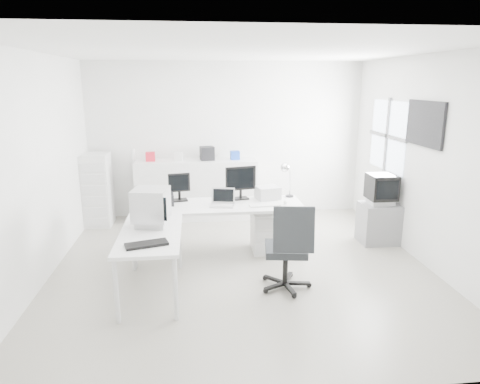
{
  "coord_description": "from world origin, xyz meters",
  "views": [
    {
      "loc": [
        -0.6,
        -5.34,
        2.44
      ],
      "look_at": [
        0.0,
        0.2,
        1.0
      ],
      "focal_mm": 32.0,
      "sensor_mm": 36.0,
      "label": 1
    }
  ],
  "objects": [
    {
      "name": "floor",
      "position": [
        0.0,
        0.0,
        0.0
      ],
      "size": [
        5.0,
        5.0,
        0.01
      ],
      "primitive_type": "cube",
      "color": "beige",
      "rests_on": "ground"
    },
    {
      "name": "ceiling",
      "position": [
        0.0,
        0.0,
        2.8
      ],
      "size": [
        5.0,
        5.0,
        0.01
      ],
      "primitive_type": "cube",
      "color": "white",
      "rests_on": "back_wall"
    },
    {
      "name": "back_wall",
      "position": [
        0.0,
        2.5,
        1.4
      ],
      "size": [
        5.0,
        0.02,
        2.8
      ],
      "primitive_type": "cube",
      "color": "white",
      "rests_on": "floor"
    },
    {
      "name": "left_wall",
      "position": [
        -2.5,
        0.0,
        1.4
      ],
      "size": [
        0.02,
        5.0,
        2.8
      ],
      "primitive_type": "cube",
      "color": "white",
      "rests_on": "floor"
    },
    {
      "name": "right_wall",
      "position": [
        2.5,
        0.0,
        1.4
      ],
      "size": [
        0.02,
        5.0,
        2.8
      ],
      "primitive_type": "cube",
      "color": "white",
      "rests_on": "floor"
    },
    {
      "name": "window",
      "position": [
        2.48,
        1.2,
        1.6
      ],
      "size": [
        0.02,
        1.2,
        1.1
      ],
      "primitive_type": null,
      "color": "white",
      "rests_on": "right_wall"
    },
    {
      "name": "wall_picture",
      "position": [
        2.47,
        0.1,
        1.9
      ],
      "size": [
        0.04,
        0.9,
        0.6
      ],
      "primitive_type": null,
      "color": "black",
      "rests_on": "right_wall"
    },
    {
      "name": "main_desk",
      "position": [
        -0.28,
        0.5,
        0.38
      ],
      "size": [
        2.4,
        0.8,
        0.75
      ],
      "primitive_type": null,
      "color": "silver",
      "rests_on": "floor"
    },
    {
      "name": "side_desk",
      "position": [
        -1.13,
        -0.6,
        0.38
      ],
      "size": [
        0.7,
        1.4,
        0.75
      ],
      "primitive_type": null,
      "color": "silver",
      "rests_on": "floor"
    },
    {
      "name": "drawer_pedestal",
      "position": [
        0.42,
        0.55,
        0.3
      ],
      "size": [
        0.4,
        0.5,
        0.6
      ],
      "primitive_type": "cube",
      "color": "silver",
      "rests_on": "floor"
    },
    {
      "name": "inkjet_printer",
      "position": [
        -1.13,
        0.6,
        0.83
      ],
      "size": [
        0.46,
        0.38,
        0.16
      ],
      "primitive_type": "cube",
      "rotation": [
        0.0,
        0.0,
        0.09
      ],
      "color": "black",
      "rests_on": "main_desk"
    },
    {
      "name": "lcd_monitor_small",
      "position": [
        -0.83,
        0.75,
        0.95
      ],
      "size": [
        0.34,
        0.23,
        0.39
      ],
      "primitive_type": null,
      "rotation": [
        0.0,
        0.0,
        0.18
      ],
      "color": "black",
      "rests_on": "main_desk"
    },
    {
      "name": "lcd_monitor_large",
      "position": [
        0.07,
        0.75,
        0.99
      ],
      "size": [
        0.49,
        0.28,
        0.48
      ],
      "primitive_type": null,
      "rotation": [
        0.0,
        0.0,
        0.22
      ],
      "color": "black",
      "rests_on": "main_desk"
    },
    {
      "name": "laptop",
      "position": [
        -0.23,
        0.4,
        0.87
      ],
      "size": [
        0.42,
        0.43,
        0.24
      ],
      "primitive_type": null,
      "rotation": [
        0.0,
        0.0,
        -0.21
      ],
      "color": "#B7B7BA",
      "rests_on": "main_desk"
    },
    {
      "name": "white_keyboard",
      "position": [
        0.37,
        0.35,
        0.76
      ],
      "size": [
        0.45,
        0.18,
        0.02
      ],
      "primitive_type": "cube",
      "rotation": [
        0.0,
        0.0,
        0.09
      ],
      "color": "silver",
      "rests_on": "main_desk"
    },
    {
      "name": "white_mouse",
      "position": [
        0.67,
        0.4,
        0.78
      ],
      "size": [
        0.06,
        0.06,
        0.06
      ],
      "primitive_type": "sphere",
      "color": "silver",
      "rests_on": "main_desk"
    },
    {
      "name": "laser_printer",
      "position": [
        0.47,
        0.72,
        0.84
      ],
      "size": [
        0.38,
        0.35,
        0.19
      ],
      "primitive_type": "cube",
      "rotation": [
        0.0,
        0.0,
        0.24
      ],
      "color": "silver",
      "rests_on": "main_desk"
    },
    {
      "name": "desk_lamp",
      "position": [
        0.82,
        0.8,
        0.98
      ],
      "size": [
        0.2,
        0.2,
        0.46
      ],
      "primitive_type": null,
      "rotation": [
        0.0,
        0.0,
        -0.34
      ],
      "color": "silver",
      "rests_on": "main_desk"
    },
    {
      "name": "crt_monitor",
      "position": [
        -1.13,
        -0.35,
        1.0
      ],
      "size": [
        0.5,
        0.5,
        0.49
      ],
      "primitive_type": null,
      "rotation": [
        0.0,
        0.0,
        -0.17
      ],
      "color": "#B7B7BA",
      "rests_on": "side_desk"
    },
    {
      "name": "black_keyboard",
      "position": [
        -1.13,
        -1.0,
        0.76
      ],
      "size": [
        0.48,
        0.3,
        0.03
      ],
      "primitive_type": "cube",
      "rotation": [
        0.0,
        0.0,
        0.28
      ],
      "color": "black",
      "rests_on": "side_desk"
    },
    {
      "name": "office_chair",
      "position": [
        0.46,
        -0.64,
        0.55
      ],
      "size": [
        0.72,
        0.72,
        1.1
      ],
      "primitive_type": null,
      "rotation": [
        0.0,
        0.0,
        -0.15
      ],
      "color": "#282B2E",
      "rests_on": "floor"
    },
    {
      "name": "tv_cabinet",
      "position": [
        2.22,
        0.7,
        0.31
      ],
      "size": [
        0.57,
        0.47,
        0.62
      ],
      "primitive_type": "cube",
      "color": "slate",
      "rests_on": "floor"
    },
    {
      "name": "crt_tv",
      "position": [
        2.22,
        0.7,
        0.85
      ],
      "size": [
        0.5,
        0.48,
        0.45
      ],
      "primitive_type": null,
      "color": "black",
      "rests_on": "tv_cabinet"
    },
    {
      "name": "sideboard",
      "position": [
        -0.57,
        2.24,
        0.54
      ],
      "size": [
        2.16,
        0.54,
        1.08
      ],
      "primitive_type": "cube",
      "color": "silver",
      "rests_on": "floor"
    },
    {
      "name": "clutter_box_a",
      "position": [
        -1.37,
        2.24,
        1.16
      ],
      "size": [
        0.16,
        0.15,
        0.16
      ],
      "primitive_type": "cube",
      "rotation": [
        0.0,
        0.0,
        0.04
      ],
      "color": "red",
      "rests_on": "sideboard"
    },
    {
      "name": "clutter_box_b",
      "position": [
        -0.87,
        2.24,
        1.15
      ],
      "size": [
        0.17,
        0.15,
        0.14
      ],
      "primitive_type": "cube",
      "rotation": [
        0.0,
        0.0,
        -0.25
      ],
      "color": "silver",
      "rests_on": "sideboard"
    },
    {
      "name": "clutter_box_c",
      "position": [
        -0.37,
        2.24,
        1.2
      ],
      "size": [
        0.27,
        0.25,
        0.24
      ],
      "primitive_type": "cube",
      "rotation": [
        0.0,
        0.0,
        0.14
      ],
      "color": "black",
      "rests_on": "sideboard"
    },
    {
      "name": "clutter_box_d",
      "position": [
        0.13,
        2.24,
        1.16
      ],
      "size": [
        0.17,
        0.15,
        0.16
      ],
      "primitive_type": "cube",
      "rotation": [
        0.0,
        0.0,
        0.1
      ],
      "color": "#183FAA",
      "rests_on": "sideboard"
    },
    {
      "name": "clutter_bottle",
      "position": [
        -1.67,
        2.28,
        1.19
      ],
      "size": [
        0.07,
        0.07,
        0.22
      ],
      "primitive_type": "cylinder",
      "color": "silver",
      "rests_on": "sideboard"
    },
    {
      "name": "filing_cabinet",
      "position": [
        -2.28,
        2.05,
        0.63
      ],
      "size": [
        0.44,
        0.52,
        1.26
      ],
      "primitive_type": "cube",
      "color": "silver",
      "rests_on": "floor"
    }
  ]
}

